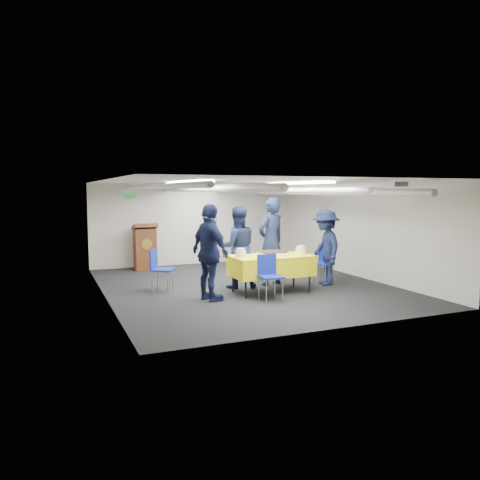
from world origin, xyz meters
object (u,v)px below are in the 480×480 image
object	(u,v)px
serving_table	(271,265)
chair_near	(269,272)
podium	(145,247)
chair_left	(158,266)
sailor_a	(271,241)
sailor_c	(210,253)
sailor_b	(237,247)
sailor_d	(326,247)
chair_right	(324,260)
sheet_cake	(272,253)

from	to	relation	value
serving_table	chair_near	distance (m)	0.64
serving_table	podium	world-z (taller)	podium
chair_left	serving_table	bearing A→B (deg)	-26.02
sailor_a	sailor_c	xyz separation A→B (m)	(-1.76, -0.92, -0.05)
chair_left	sailor_c	xyz separation A→B (m)	(0.71, -1.25, 0.40)
sailor_b	sailor_a	bearing A→B (deg)	-167.65
podium	sailor_b	distance (m)	3.44
sailor_c	sailor_d	distance (m)	2.90
chair_left	sailor_d	world-z (taller)	sailor_d
chair_near	sailor_b	bearing A→B (deg)	97.16
serving_table	chair_near	bearing A→B (deg)	-120.63
podium	sailor_c	bearing A→B (deg)	-83.96
chair_right	sailor_c	bearing A→B (deg)	-167.93
podium	sailor_d	distance (m)	4.90
chair_near	chair_right	xyz separation A→B (m)	(1.88, 0.96, 0.00)
podium	sailor_a	bearing A→B (deg)	-55.03
chair_right	chair_left	xyz separation A→B (m)	(-3.68, 0.62, 0.00)
sheet_cake	sailor_c	bearing A→B (deg)	-171.34
chair_near	chair_left	world-z (taller)	same
sailor_a	sailor_b	xyz separation A→B (m)	(-0.83, -0.02, -0.09)
sailor_d	sailor_c	bearing A→B (deg)	-70.10
chair_right	podium	bearing A→B (deg)	134.88
chair_right	chair_left	world-z (taller)	same
chair_near	sailor_d	bearing A→B (deg)	23.20
chair_left	chair_near	bearing A→B (deg)	-41.36
sheet_cake	sailor_b	distance (m)	0.85
chair_near	sailor_b	size ratio (longest dim) A/B	0.49
serving_table	podium	bearing A→B (deg)	115.64
podium	sailor_c	size ratio (longest dim) A/B	0.68
chair_right	sheet_cake	bearing A→B (deg)	-164.83
sheet_cake	sailor_a	world-z (taller)	sailor_a
serving_table	sailor_b	bearing A→B (deg)	124.98
sheet_cake	podium	bearing A→B (deg)	115.88
sheet_cake	sailor_a	xyz separation A→B (m)	(0.33, 0.70, 0.16)
sailor_b	sailor_c	distance (m)	1.30
chair_near	sailor_b	world-z (taller)	sailor_b
sailor_a	sailor_c	bearing A→B (deg)	9.66
serving_table	sailor_a	xyz separation A→B (m)	(0.35, 0.70, 0.42)
chair_right	chair_left	bearing A→B (deg)	170.48
chair_right	sailor_d	world-z (taller)	sailor_d
sheet_cake	chair_left	world-z (taller)	chair_left
sailor_d	podium	bearing A→B (deg)	-126.37
sailor_a	sailor_c	distance (m)	1.99
chair_near	sailor_a	world-z (taller)	sailor_a
sailor_c	sailor_d	world-z (taller)	sailor_c
sailor_c	chair_right	bearing A→B (deg)	-92.41
sheet_cake	chair_right	bearing A→B (deg)	15.17
chair_right	sailor_b	xyz separation A→B (m)	(-2.04, 0.27, 0.35)
podium	sailor_a	xyz separation A→B (m)	(2.19, -3.13, 0.36)
chair_right	sailor_a	size ratio (longest dim) A/B	0.45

